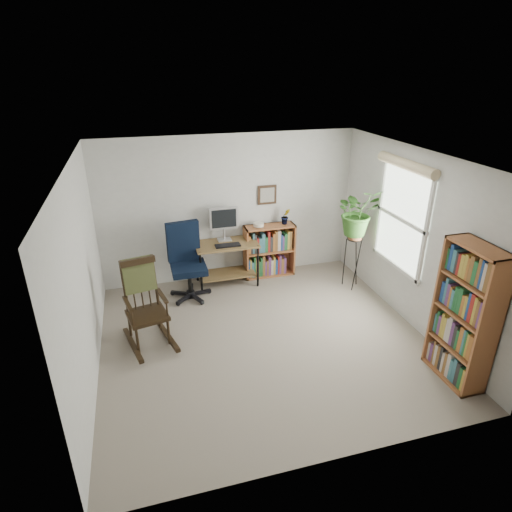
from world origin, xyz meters
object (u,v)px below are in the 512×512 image
object	(u,v)px
low_bookshelf	(269,251)
tall_bookshelf	(465,315)
desk	(227,264)
rocking_chair	(146,305)
office_chair	(188,263)

from	to	relation	value
low_bookshelf	tall_bookshelf	bearing A→B (deg)	-67.61
tall_bookshelf	low_bookshelf	bearing A→B (deg)	112.39
desk	rocking_chair	world-z (taller)	rocking_chair
desk	rocking_chair	size ratio (longest dim) A/B	0.87
office_chair	tall_bookshelf	distance (m)	3.83
desk	office_chair	bearing A→B (deg)	-155.21
low_bookshelf	desk	bearing A→B (deg)	-171.12
office_chair	tall_bookshelf	world-z (taller)	tall_bookshelf
desk	low_bookshelf	world-z (taller)	low_bookshelf
rocking_chair	low_bookshelf	distance (m)	2.57
tall_bookshelf	rocking_chair	bearing A→B (deg)	154.17
office_chair	tall_bookshelf	bearing A→B (deg)	-52.78
office_chair	rocking_chair	world-z (taller)	office_chair
rocking_chair	low_bookshelf	size ratio (longest dim) A/B	1.28
desk	low_bookshelf	bearing A→B (deg)	8.88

